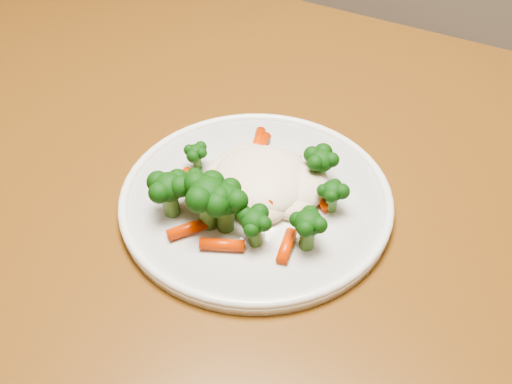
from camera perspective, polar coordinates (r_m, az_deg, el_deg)
dining_table at (r=0.77m, az=1.89°, el=-4.89°), size 1.27×0.87×0.75m
plate at (r=0.68m, az=-0.00°, el=-0.83°), size 0.29×0.29×0.01m
meal at (r=0.65m, az=-0.77°, el=0.31°), size 0.19×0.20×0.05m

